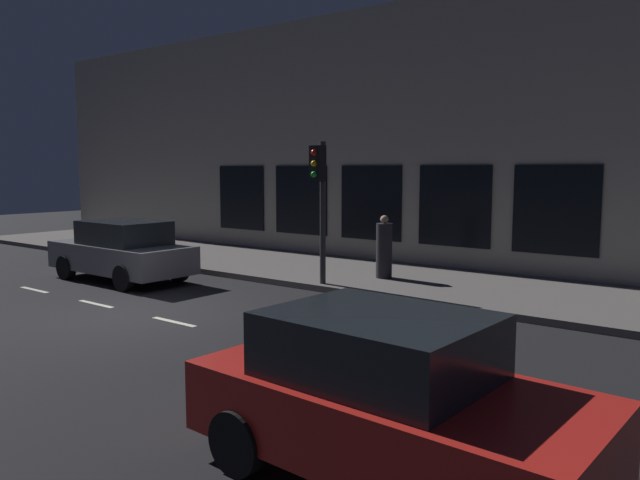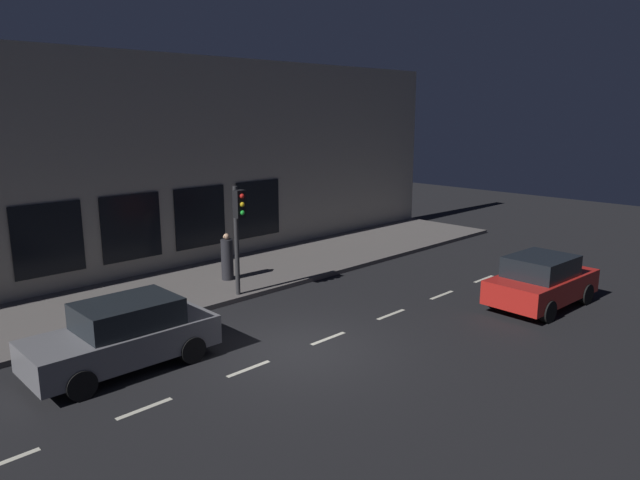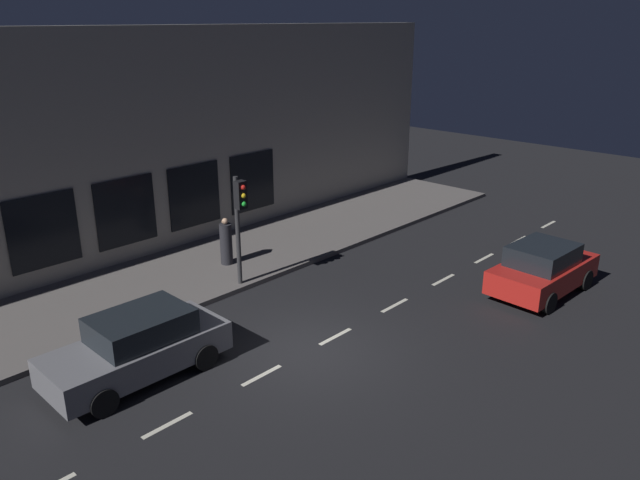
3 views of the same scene
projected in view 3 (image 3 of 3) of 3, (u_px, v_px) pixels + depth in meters
ground_plane at (309, 351)px, 15.72m from camera, size 60.00×60.00×0.00m
sidewalk at (169, 280)px, 19.73m from camera, size 4.50×32.00×0.15m
building_facade at (114, 152)px, 20.10m from camera, size 0.65×32.00×7.74m
lane_centre_line at (335, 337)px, 16.40m from camera, size 0.12×27.20×0.01m
traffic_light at (239, 212)px, 18.48m from camera, size 0.49×0.32×3.41m
parked_car_0 at (543, 269)px, 18.76m from camera, size 2.02×3.89×1.58m
parked_car_1 at (138, 346)px, 14.34m from camera, size 1.91×4.23×1.58m
pedestrian_0 at (226, 243)px, 20.65m from camera, size 0.41×0.41×1.60m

